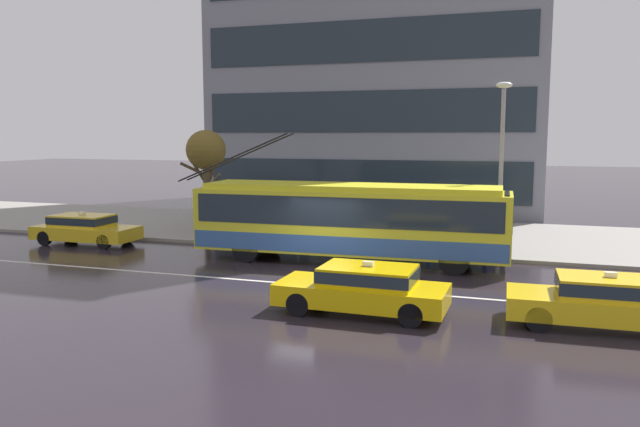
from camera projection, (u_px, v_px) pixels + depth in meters
name	position (u px, v px, depth m)	size (l,w,h in m)	color
ground_plane	(312.00, 276.00, 20.70)	(160.00, 160.00, 0.00)	#272028
sidewalk_slab	(376.00, 233.00, 29.43)	(80.00, 10.00, 0.14)	gray
lane_centre_line	(300.00, 284.00, 19.57)	(72.00, 0.14, 0.01)	silver
trolleybus	(350.00, 219.00, 22.85)	(12.53, 2.89, 4.74)	yellow
taxi_queued_behind_bus	(85.00, 228.00, 26.67)	(4.51, 1.84, 1.39)	gold
taxi_oncoming_near	(364.00, 287.00, 16.34)	(4.49, 1.90, 1.39)	yellow
taxi_oncoming_far	(604.00, 300.00, 15.08)	(4.44, 1.84, 1.39)	yellow
bus_shelter	(342.00, 197.00, 27.04)	(3.62, 1.84, 2.39)	gray
pedestrian_at_shelter	(486.00, 229.00, 23.43)	(0.50, 0.50, 1.68)	navy
pedestrian_approaching_curb	(488.00, 208.00, 24.49)	(1.40, 1.40, 2.04)	navy
pedestrian_walking_past	(431.00, 211.00, 24.45)	(1.59, 1.59, 1.91)	#1C2A4C
pedestrian_waiting_by_pole	(452.00, 225.00, 24.61)	(0.40, 0.40, 1.68)	black
street_lamp	(502.00, 153.00, 23.47)	(0.60, 0.32, 6.47)	gray
street_tree_bare	(206.00, 153.00, 28.72)	(2.07, 2.15, 4.74)	#4E442D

